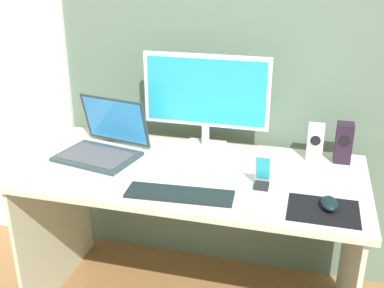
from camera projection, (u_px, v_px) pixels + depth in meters
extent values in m
cube|color=#5A705D|center=(215.00, 27.00, 2.13)|extent=(6.00, 0.04, 2.50)
cube|color=beige|center=(191.00, 173.00, 1.96)|extent=(1.44, 0.69, 0.03)
cube|color=beige|center=(56.00, 224.00, 2.26)|extent=(0.02, 0.65, 0.69)
cube|color=beige|center=(349.00, 269.00, 1.94)|extent=(0.02, 0.65, 0.69)
cube|color=silver|center=(206.00, 146.00, 2.18)|extent=(0.18, 0.14, 0.01)
cylinder|color=silver|center=(206.00, 135.00, 2.16)|extent=(0.04, 0.04, 0.10)
cube|color=silver|center=(207.00, 91.00, 2.08)|extent=(0.58, 0.02, 0.33)
cube|color=#26A5BF|center=(206.00, 92.00, 2.07)|extent=(0.54, 0.00, 0.29)
cube|color=black|center=(344.00, 143.00, 2.00)|extent=(0.07, 0.07, 0.18)
cylinder|color=black|center=(345.00, 141.00, 1.96)|extent=(0.05, 0.00, 0.05)
cube|color=silver|center=(315.00, 142.00, 2.04)|extent=(0.07, 0.06, 0.16)
cylinder|color=black|center=(315.00, 141.00, 2.00)|extent=(0.04, 0.00, 0.04)
cube|color=#2A3A3F|center=(97.00, 157.00, 2.06)|extent=(0.38, 0.30, 0.02)
cube|color=#47474C|center=(96.00, 156.00, 2.05)|extent=(0.33, 0.24, 0.00)
cube|color=#2A3A3F|center=(115.00, 120.00, 2.14)|extent=(0.34, 0.13, 0.23)
cube|color=#338CD8|center=(114.00, 121.00, 2.14)|extent=(0.31, 0.11, 0.20)
sphere|color=silver|center=(113.00, 125.00, 2.27)|extent=(0.14, 0.14, 0.14)
cube|color=black|center=(180.00, 194.00, 1.75)|extent=(0.41, 0.15, 0.01)
cube|color=black|center=(323.00, 210.00, 1.65)|extent=(0.25, 0.20, 0.00)
ellipsoid|color=black|center=(329.00, 203.00, 1.66)|extent=(0.07, 0.11, 0.04)
cube|color=black|center=(262.00, 185.00, 1.81)|extent=(0.06, 0.05, 0.02)
cube|color=silver|center=(263.00, 168.00, 1.79)|extent=(0.06, 0.03, 0.12)
cube|color=#26A5BF|center=(263.00, 168.00, 1.79)|extent=(0.05, 0.02, 0.10)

